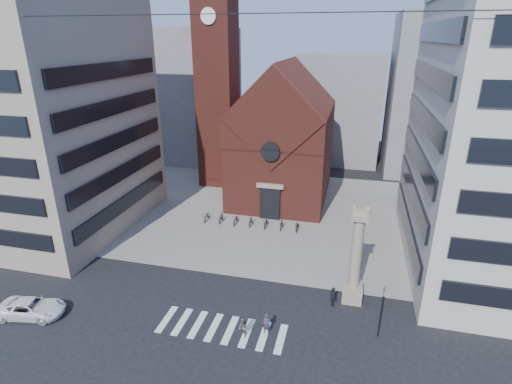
% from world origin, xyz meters
% --- Properties ---
extents(ground, '(120.00, 120.00, 0.00)m').
position_xyz_m(ground, '(0.00, 0.00, 0.00)').
color(ground, black).
rests_on(ground, ground).
extents(piazza, '(46.00, 30.00, 0.05)m').
position_xyz_m(piazza, '(0.00, 19.00, 0.03)').
color(piazza, gray).
rests_on(piazza, ground).
extents(zebra_crossing, '(10.20, 3.20, 0.01)m').
position_xyz_m(zebra_crossing, '(0.55, -3.00, 0.01)').
color(zebra_crossing, white).
rests_on(zebra_crossing, ground).
extents(church, '(12.00, 16.65, 18.00)m').
position_xyz_m(church, '(0.00, 25.04, 7.98)').
color(church, maroon).
rests_on(church, ground).
extents(campanile, '(5.50, 5.50, 31.20)m').
position_xyz_m(campanile, '(-10.00, 28.00, 15.74)').
color(campanile, maroon).
rests_on(campanile, ground).
extents(building_left, '(18.00, 20.00, 26.00)m').
position_xyz_m(building_left, '(-24.00, 10.00, 13.00)').
color(building_left, gray).
rests_on(building_left, ground).
extents(bg_block_left, '(16.00, 14.00, 22.00)m').
position_xyz_m(bg_block_left, '(-20.00, 40.00, 11.00)').
color(bg_block_left, gray).
rests_on(bg_block_left, ground).
extents(bg_block_mid, '(14.00, 12.00, 18.00)m').
position_xyz_m(bg_block_mid, '(6.00, 45.00, 9.00)').
color(bg_block_mid, gray).
rests_on(bg_block_mid, ground).
extents(bg_block_right, '(16.00, 14.00, 24.00)m').
position_xyz_m(bg_block_right, '(22.00, 42.00, 12.00)').
color(bg_block_right, gray).
rests_on(bg_block_right, ground).
extents(lion_column, '(1.63, 1.60, 8.68)m').
position_xyz_m(lion_column, '(10.01, 3.00, 3.46)').
color(lion_column, gray).
rests_on(lion_column, ground).
extents(traffic_light, '(0.13, 0.16, 4.30)m').
position_xyz_m(traffic_light, '(12.00, -1.00, 2.29)').
color(traffic_light, black).
rests_on(traffic_light, ground).
extents(white_car, '(5.44, 3.21, 1.42)m').
position_xyz_m(white_car, '(-14.51, -5.16, 0.71)').
color(white_car, white).
rests_on(white_car, ground).
extents(pedestrian_0, '(0.63, 0.43, 1.68)m').
position_xyz_m(pedestrian_0, '(3.93, -2.64, 0.84)').
color(pedestrian_0, '#382F41').
rests_on(pedestrian_0, ground).
extents(pedestrian_1, '(0.97, 0.94, 1.57)m').
position_xyz_m(pedestrian_1, '(2.35, -3.42, 0.79)').
color(pedestrian_1, '#5E544B').
rests_on(pedestrian_1, ground).
extents(pedestrian_2, '(0.75, 1.10, 1.73)m').
position_xyz_m(pedestrian_2, '(8.47, 1.85, 0.87)').
color(pedestrian_2, '#212328').
rests_on(pedestrian_2, ground).
extents(scooter_0, '(0.79, 1.99, 1.03)m').
position_xyz_m(scooter_0, '(-7.25, 14.60, 0.56)').
color(scooter_0, black).
rests_on(scooter_0, piazza).
extents(scooter_1, '(0.64, 1.93, 1.14)m').
position_xyz_m(scooter_1, '(-5.44, 14.60, 0.62)').
color(scooter_1, black).
rests_on(scooter_1, piazza).
extents(scooter_2, '(0.79, 1.99, 1.03)m').
position_xyz_m(scooter_2, '(-3.62, 14.60, 0.56)').
color(scooter_2, black).
rests_on(scooter_2, piazza).
extents(scooter_3, '(0.64, 1.93, 1.14)m').
position_xyz_m(scooter_3, '(-1.80, 14.60, 0.62)').
color(scooter_3, black).
rests_on(scooter_3, piazza).
extents(scooter_4, '(0.79, 1.99, 1.03)m').
position_xyz_m(scooter_4, '(0.02, 14.60, 0.56)').
color(scooter_4, black).
rests_on(scooter_4, piazza).
extents(scooter_5, '(0.64, 1.93, 1.14)m').
position_xyz_m(scooter_5, '(1.83, 14.60, 0.62)').
color(scooter_5, black).
rests_on(scooter_5, piazza).
extents(scooter_6, '(0.79, 1.99, 1.03)m').
position_xyz_m(scooter_6, '(3.65, 14.60, 0.56)').
color(scooter_6, black).
rests_on(scooter_6, piazza).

